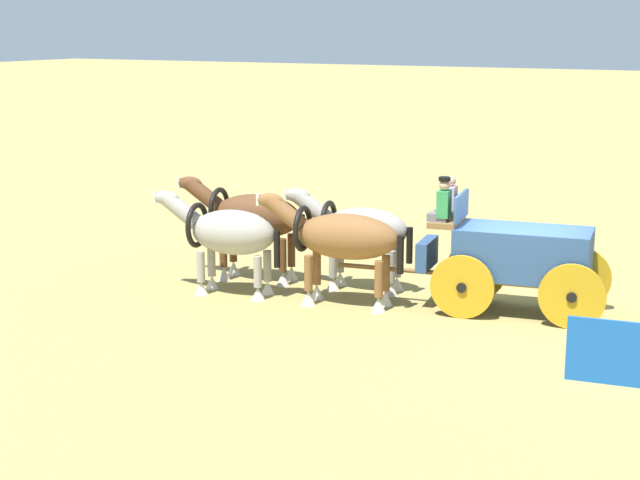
{
  "coord_description": "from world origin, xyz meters",
  "views": [
    {
      "loc": [
        -5.63,
        19.26,
        5.84
      ],
      "look_at": [
        4.37,
        0.58,
        1.2
      ],
      "focal_mm": 55.77,
      "sensor_mm": 36.0,
      "label": 1
    }
  ],
  "objects_px": {
    "draft_horse_rear_near": "(341,239)",
    "draft_horse_lead_off": "(252,218)",
    "draft_horse_rear_off": "(359,231)",
    "draft_horse_lead_near": "(228,234)",
    "show_wagon": "(515,254)"
  },
  "relations": [
    {
      "from": "draft_horse_rear_near",
      "to": "draft_horse_lead_off",
      "type": "relative_size",
      "value": 1.03
    },
    {
      "from": "draft_horse_rear_off",
      "to": "draft_horse_lead_off",
      "type": "height_order",
      "value": "draft_horse_lead_off"
    },
    {
      "from": "draft_horse_lead_near",
      "to": "draft_horse_rear_off",
      "type": "bearing_deg",
      "value": -144.73
    },
    {
      "from": "draft_horse_rear_off",
      "to": "draft_horse_lead_near",
      "type": "height_order",
      "value": "draft_horse_lead_near"
    },
    {
      "from": "draft_horse_rear_near",
      "to": "draft_horse_rear_off",
      "type": "height_order",
      "value": "draft_horse_rear_near"
    },
    {
      "from": "show_wagon",
      "to": "draft_horse_rear_near",
      "type": "relative_size",
      "value": 1.78
    },
    {
      "from": "draft_horse_rear_near",
      "to": "draft_horse_rear_off",
      "type": "bearing_deg",
      "value": -81.09
    },
    {
      "from": "draft_horse_rear_near",
      "to": "draft_horse_rear_off",
      "type": "xyz_separation_m",
      "value": [
        0.2,
        -1.28,
        -0.08
      ]
    },
    {
      "from": "show_wagon",
      "to": "draft_horse_rear_near",
      "type": "bearing_deg",
      "value": 19.12
    },
    {
      "from": "show_wagon",
      "to": "draft_horse_lead_near",
      "type": "relative_size",
      "value": 1.93
    },
    {
      "from": "draft_horse_lead_near",
      "to": "show_wagon",
      "type": "bearing_deg",
      "value": -165.29
    },
    {
      "from": "draft_horse_rear_near",
      "to": "draft_horse_lead_near",
      "type": "xyz_separation_m",
      "value": [
        2.57,
        0.39,
        -0.08
      ]
    },
    {
      "from": "draft_horse_rear_off",
      "to": "draft_horse_lead_near",
      "type": "distance_m",
      "value": 2.9
    },
    {
      "from": "draft_horse_rear_off",
      "to": "draft_horse_lead_near",
      "type": "bearing_deg",
      "value": 35.27
    },
    {
      "from": "draft_horse_lead_off",
      "to": "draft_horse_rear_off",
      "type": "bearing_deg",
      "value": -171.36
    }
  ]
}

